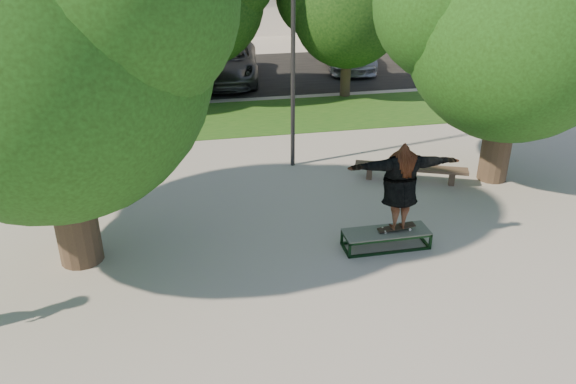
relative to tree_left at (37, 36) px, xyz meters
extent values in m
plane|color=gray|center=(4.29, -1.09, -4.42)|extent=(120.00, 120.00, 0.00)
cube|color=#174C15|center=(5.29, 8.41, -4.41)|extent=(30.00, 4.00, 0.02)
cube|color=black|center=(4.29, 14.91, -4.42)|extent=(40.00, 8.00, 0.01)
cylinder|color=#38281E|center=(0.09, -0.09, -2.82)|extent=(0.84, 0.84, 3.20)
sphere|color=#1A390F|center=(0.09, -0.09, -0.35)|extent=(5.80, 5.80, 5.80)
cylinder|color=#38281E|center=(10.29, 1.91, -2.92)|extent=(0.76, 0.76, 3.00)
sphere|color=#1A390F|center=(10.29, 1.91, -0.64)|extent=(5.20, 5.20, 5.20)
sphere|color=#1A390F|center=(8.99, 2.69, 0.01)|extent=(3.90, 3.90, 3.90)
cylinder|color=#38281E|center=(-2.21, 9.91, -3.02)|extent=(0.44, 0.44, 2.80)
sphere|color=black|center=(-2.21, 9.91, -0.96)|extent=(4.40, 4.40, 4.40)
cylinder|color=#38281E|center=(3.29, 10.91, -2.92)|extent=(0.50, 0.50, 3.00)
cylinder|color=#38281E|center=(8.79, 10.41, -3.12)|extent=(0.40, 0.40, 2.60)
sphere|color=black|center=(8.79, 10.41, -1.19)|extent=(4.20, 4.20, 4.20)
cylinder|color=#2D2D30|center=(5.29, 3.91, -1.42)|extent=(0.12, 0.12, 6.00)
cube|color=#475147|center=(6.27, -0.85, -4.06)|extent=(1.80, 0.60, 0.03)
cylinder|color=white|center=(6.21, -0.93, -4.02)|extent=(0.06, 0.03, 0.06)
cylinder|color=white|center=(6.21, -0.77, -4.02)|extent=(0.06, 0.03, 0.06)
cylinder|color=white|center=(6.75, -0.93, -4.02)|extent=(0.06, 0.03, 0.06)
cylinder|color=white|center=(6.75, -0.77, -4.02)|extent=(0.06, 0.03, 0.06)
cube|color=black|center=(6.48, -0.85, -3.98)|extent=(0.78, 0.20, 0.10)
imported|color=brown|center=(6.48, -0.85, -3.04)|extent=(2.31, 0.67, 1.87)
cube|color=brown|center=(7.09, 2.55, -4.23)|extent=(0.19, 0.19, 0.39)
cube|color=brown|center=(9.06, 1.74, -4.23)|extent=(0.19, 0.19, 0.39)
cube|color=brown|center=(8.07, 2.15, -4.02)|extent=(2.83, 1.45, 0.08)
imported|color=#A4A4A9|center=(-2.66, 14.05, -3.67)|extent=(2.36, 4.60, 1.50)
imported|color=black|center=(-0.71, 13.05, -3.74)|extent=(2.24, 4.34, 1.36)
imported|color=#525257|center=(4.43, 13.79, -3.60)|extent=(3.41, 6.17, 1.63)
imported|color=#BCBCC1|center=(10.29, 15.13, -3.67)|extent=(2.74, 5.41, 1.50)
camera|label=1|loc=(2.21, -10.40, 1.71)|focal=35.00mm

